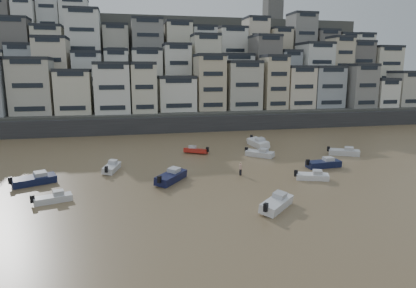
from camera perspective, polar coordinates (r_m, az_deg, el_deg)
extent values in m
cube|color=#38383A|center=(83.81, -4.98, 3.02)|extent=(140.00, 3.00, 3.50)
cube|color=#4C4C47|center=(91.41, -2.48, 3.89)|extent=(140.00, 14.00, 4.00)
cube|color=#4C4C47|center=(102.86, -3.71, 6.37)|extent=(140.00, 14.00, 10.00)
cube|color=#4C4C47|center=(114.46, -4.70, 8.84)|extent=(140.00, 14.00, 18.00)
cube|color=#4C4C47|center=(126.26, -5.53, 10.86)|extent=(140.00, 16.00, 26.00)
cube|color=#4C4C47|center=(140.18, -6.30, 12.10)|extent=(140.00, 18.00, 32.00)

